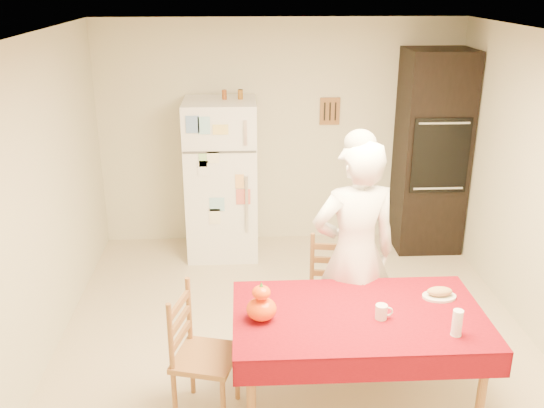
{
  "coord_description": "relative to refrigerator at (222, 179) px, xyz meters",
  "views": [
    {
      "loc": [
        -0.43,
        -4.32,
        2.89
      ],
      "look_at": [
        -0.19,
        0.2,
        1.19
      ],
      "focal_mm": 40.0,
      "sensor_mm": 36.0,
      "label": 1
    }
  ],
  "objects": [
    {
      "name": "oven_cabinet",
      "position": [
        2.28,
        0.05,
        0.25
      ],
      "size": [
        0.7,
        0.62,
        2.2
      ],
      "color": "black",
      "rests_on": "floor"
    },
    {
      "name": "chair_far",
      "position": [
        0.94,
        -1.88,
        -0.34
      ],
      "size": [
        0.48,
        0.46,
        0.95
      ],
      "rotation": [
        0.0,
        0.0,
        -0.16
      ],
      "color": "brown",
      "rests_on": "floor"
    },
    {
      "name": "refrigerator",
      "position": [
        0.0,
        0.0,
        0.0
      ],
      "size": [
        0.75,
        0.74,
        1.7
      ],
      "color": "white",
      "rests_on": "floor"
    },
    {
      "name": "room_shell",
      "position": [
        0.65,
        -1.88,
        0.77
      ],
      "size": [
        4.02,
        4.52,
        2.51
      ],
      "color": "beige",
      "rests_on": "ground"
    },
    {
      "name": "coffee_mug",
      "position": [
        1.12,
        -2.75,
        -0.04
      ],
      "size": [
        0.08,
        0.08,
        0.1
      ],
      "primitive_type": "cylinder",
      "color": "silver",
      "rests_on": "dining_table"
    },
    {
      "name": "bread_plate",
      "position": [
        1.6,
        -2.5,
        -0.08
      ],
      "size": [
        0.24,
        0.24,
        0.02
      ],
      "primitive_type": "cylinder",
      "color": "silver",
      "rests_on": "dining_table"
    },
    {
      "name": "floor",
      "position": [
        0.65,
        -1.88,
        -0.85
      ],
      "size": [
        4.5,
        4.5,
        0.0
      ],
      "primitive_type": "plane",
      "color": "#C5B48E",
      "rests_on": "ground"
    },
    {
      "name": "spice_jar_right",
      "position": [
        0.22,
        0.05,
        0.9
      ],
      "size": [
        0.05,
        0.05,
        0.1
      ],
      "primitive_type": "cylinder",
      "color": "brown",
      "rests_on": "refrigerator"
    },
    {
      "name": "wine_glass",
      "position": [
        1.56,
        -2.97,
        -0.0
      ],
      "size": [
        0.07,
        0.07,
        0.18
      ],
      "primitive_type": "cylinder",
      "color": "white",
      "rests_on": "dining_table"
    },
    {
      "name": "spice_jar_left",
      "position": [
        0.05,
        0.05,
        0.9
      ],
      "size": [
        0.05,
        0.05,
        0.1
      ],
      "primitive_type": "cylinder",
      "color": "brown",
      "rests_on": "refrigerator"
    },
    {
      "name": "bread_loaf",
      "position": [
        1.6,
        -2.5,
        -0.04
      ],
      "size": [
        0.18,
        0.1,
        0.06
      ],
      "primitive_type": "ellipsoid",
      "color": "#A78252",
      "rests_on": "bread_plate"
    },
    {
      "name": "dining_table",
      "position": [
        0.99,
        -2.68,
        -0.16
      ],
      "size": [
        1.7,
        1.0,
        0.76
      ],
      "color": "brown",
      "rests_on": "floor"
    },
    {
      "name": "seated_woman",
      "position": [
        1.06,
        -2.1,
        0.07
      ],
      "size": [
        0.73,
        0.53,
        1.83
      ],
      "primitive_type": "imported",
      "rotation": [
        0.0,
        0.0,
        3.29
      ],
      "color": "silver",
      "rests_on": "floor"
    },
    {
      "name": "spice_jar_mid",
      "position": [
        0.22,
        0.05,
        0.9
      ],
      "size": [
        0.05,
        0.05,
        0.1
      ],
      "primitive_type": "cylinder",
      "color": "#995E1B",
      "rests_on": "refrigerator"
    },
    {
      "name": "pumpkin_lower",
      "position": [
        0.33,
        -2.72,
        -0.01
      ],
      "size": [
        0.2,
        0.2,
        0.15
      ],
      "primitive_type": "ellipsoid",
      "color": "#E25C05",
      "rests_on": "dining_table"
    },
    {
      "name": "pumpkin_upper",
      "position": [
        0.33,
        -2.72,
        0.11
      ],
      "size": [
        0.12,
        0.12,
        0.09
      ],
      "primitive_type": "ellipsoid",
      "color": "#C84604",
      "rests_on": "pumpkin_lower"
    },
    {
      "name": "chair_left",
      "position": [
        -0.11,
        -2.67,
        -0.34
      ],
      "size": [
        0.49,
        0.51,
        0.95
      ],
      "rotation": [
        0.0,
        0.0,
        1.31
      ],
      "color": "brown",
      "rests_on": "floor"
    }
  ]
}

